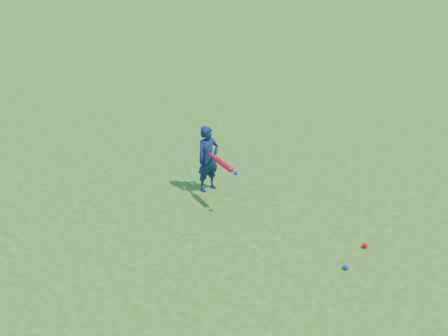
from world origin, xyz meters
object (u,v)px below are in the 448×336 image
Objects in this scene: ground_ball_red at (365,245)px; ground_ball_blue at (346,267)px; bat_swing at (225,165)px; child at (208,159)px.

ground_ball_red is 0.58m from ground_ball_blue.
ground_ball_blue is at bearing 13.55° from bat_swing.
child is 2.78m from ground_ball_blue.
ground_ball_blue is 2.25m from bat_swing.
bat_swing is at bearing 165.41° from ground_ball_blue.
ground_ball_blue is 0.10× the size of bat_swing.
bat_swing is at bearing -179.05° from ground_ball_red.
bat_swing is (-2.14, -0.04, 0.65)m from ground_ball_red.
child is at bearing 173.72° from ground_ball_red.
child is at bearing 175.36° from bat_swing.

